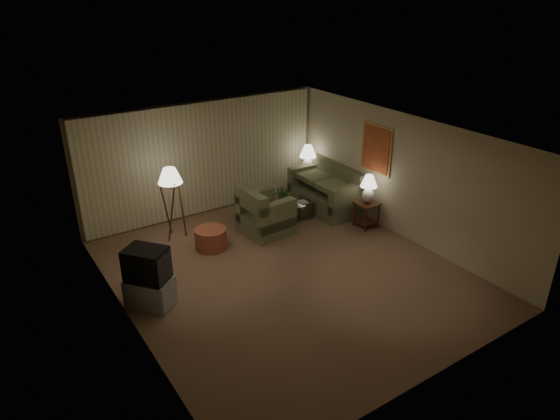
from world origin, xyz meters
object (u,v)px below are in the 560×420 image
object	(u,v)px
ottoman	(211,239)
side_table_near	(367,210)
table_lamp_far	(308,157)
tv_cabinet	(150,292)
side_table_far	(307,180)
sofa	(325,192)
table_lamp_near	(369,187)
floor_lamp	(172,202)
coffee_table	(289,209)
vase	(284,203)
armchair	(266,215)
crt_tv	(146,264)

from	to	relation	value
ottoman	side_table_near	bearing A→B (deg)	-16.83
side_table_near	table_lamp_far	world-z (taller)	table_lamp_far
tv_cabinet	side_table_far	bearing A→B (deg)	76.63
side_table_near	table_lamp_far	bearing A→B (deg)	90.00
sofa	table_lamp_near	world-z (taller)	table_lamp_near
sofa	table_lamp_near	xyz separation A→B (m)	(0.15, -1.35, 0.56)
side_table_far	floor_lamp	distance (m)	3.89
table_lamp_near	tv_cabinet	bearing A→B (deg)	-177.83
coffee_table	tv_cabinet	xyz separation A→B (m)	(-3.91, -1.45, -0.03)
sofa	side_table_far	distance (m)	0.94
side_table_near	ottoman	world-z (taller)	side_table_near
table_lamp_near	vase	xyz separation A→B (m)	(-1.44, 1.25, -0.50)
armchair	crt_tv	world-z (taller)	crt_tv
table_lamp_near	floor_lamp	bearing A→B (deg)	153.25
tv_cabinet	vase	bearing A→B (deg)	72.20
sofa	table_lamp_far	world-z (taller)	table_lamp_far
armchair	crt_tv	bearing A→B (deg)	107.45
side_table_far	table_lamp_far	world-z (taller)	table_lamp_far
table_lamp_near	crt_tv	size ratio (longest dim) A/B	0.78
coffee_table	tv_cabinet	world-z (taller)	tv_cabinet
side_table_near	coffee_table	distance (m)	1.80
sofa	coffee_table	distance (m)	1.15
sofa	vase	xyz separation A→B (m)	(-1.29, -0.10, 0.06)
side_table_far	tv_cabinet	size ratio (longest dim) A/B	0.65
tv_cabinet	floor_lamp	size ratio (longest dim) A/B	0.57
side_table_far	table_lamp_far	distance (m)	0.65
table_lamp_near	sofa	bearing A→B (deg)	96.34
armchair	table_lamp_near	size ratio (longest dim) A/B	1.74
table_lamp_near	table_lamp_far	bearing A→B (deg)	90.00
tv_cabinet	ottoman	distance (m)	2.16
tv_cabinet	armchair	bearing A→B (deg)	72.45
side_table_near	side_table_far	world-z (taller)	same
sofa	vase	world-z (taller)	sofa
side_table_near	side_table_far	size ratio (longest dim) A/B	1.00
coffee_table	floor_lamp	distance (m)	2.71
armchair	crt_tv	distance (m)	3.38
armchair	side_table_far	world-z (taller)	armchair
table_lamp_near	crt_tv	world-z (taller)	table_lamp_near
table_lamp_near	tv_cabinet	size ratio (longest dim) A/B	0.71
table_lamp_far	side_table_far	bearing A→B (deg)	-90.00
armchair	coffee_table	world-z (taller)	armchair
ottoman	coffee_table	bearing A→B (deg)	5.72
coffee_table	floor_lamp	world-z (taller)	floor_lamp
side_table_far	coffee_table	xyz separation A→B (m)	(-1.29, -1.03, -0.11)
sofa	ottoman	size ratio (longest dim) A/B	2.91
coffee_table	vase	size ratio (longest dim) A/B	7.89
table_lamp_near	vase	size ratio (longest dim) A/B	4.48
tv_cabinet	side_table_near	bearing A→B (deg)	53.33
crt_tv	vase	xyz separation A→B (m)	(3.76, 1.45, -0.31)
coffee_table	ottoman	xyz separation A→B (m)	(-2.14, -0.21, -0.05)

